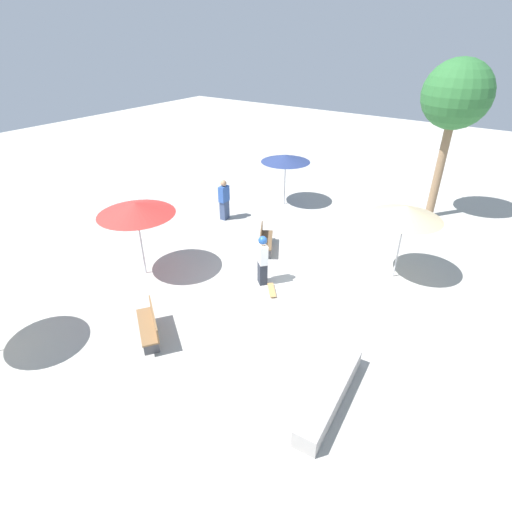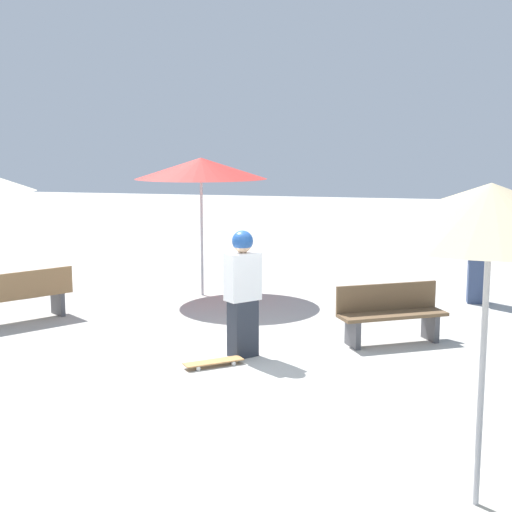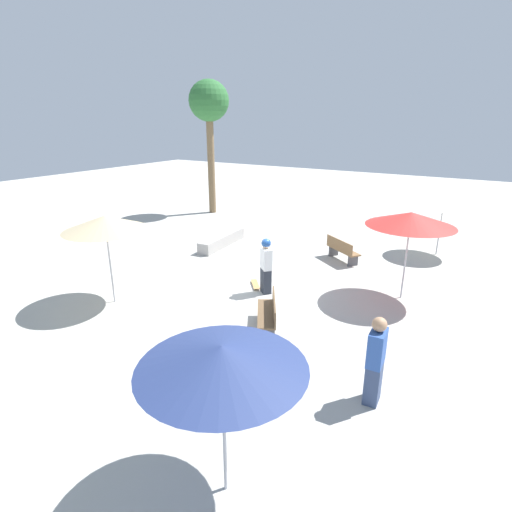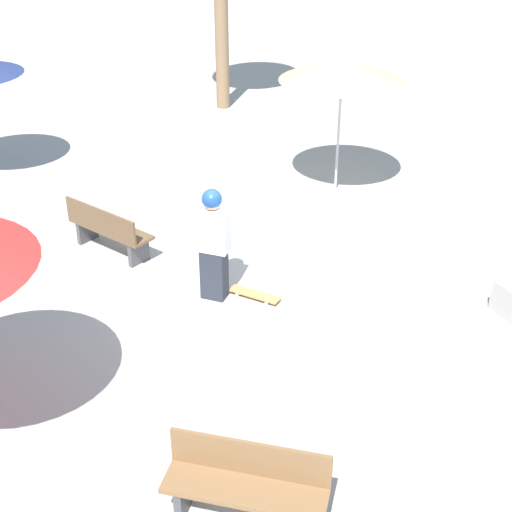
% 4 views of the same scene
% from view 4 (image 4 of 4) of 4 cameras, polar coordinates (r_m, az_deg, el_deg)
% --- Properties ---
extents(ground_plane, '(60.00, 60.00, 0.00)m').
position_cam_4_polar(ground_plane, '(10.73, -0.07, -2.93)').
color(ground_plane, '#B2AFA8').
extents(skater_main, '(0.51, 0.50, 1.73)m').
position_cam_4_polar(skater_main, '(10.19, -3.45, 1.21)').
color(skater_main, '#282D38').
rests_on(skater_main, ground_plane).
extents(skateboard, '(0.67, 0.74, 0.07)m').
position_cam_4_polar(skateboard, '(10.58, -0.13, -3.09)').
color(skateboard, '#B7844C').
rests_on(skateboard, ground_plane).
extents(bench_near, '(1.19, 1.60, 0.85)m').
position_cam_4_polar(bench_near, '(11.85, -11.74, 2.08)').
color(bench_near, '#47474C').
rests_on(bench_near, ground_plane).
extents(bench_far, '(1.56, 1.29, 0.85)m').
position_cam_4_polar(bench_far, '(7.21, -0.77, -17.87)').
color(bench_far, '#47474C').
rests_on(bench_far, ground_plane).
extents(shade_umbrella_tan, '(2.32, 2.32, 2.59)m').
position_cam_4_polar(shade_umbrella_tan, '(13.44, 6.91, 14.63)').
color(shade_umbrella_tan, '#B7B7BC').
rests_on(shade_umbrella_tan, ground_plane).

